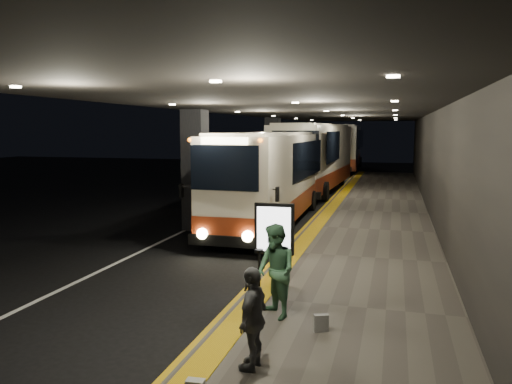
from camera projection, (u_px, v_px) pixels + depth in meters
The scene contains 17 objects.
ground at pixel (191, 258), 14.34m from camera, with size 90.00×90.00×0.00m, color black.
lane_line_white at pixel (199, 224), 19.60m from camera, with size 0.12×50.00×0.01m, color silver.
kerb_stripe_yellow at pixel (303, 229), 18.49m from camera, with size 0.18×50.00×0.01m, color gold.
sidewalk at pixel (369, 231), 17.84m from camera, with size 4.50×50.00×0.15m, color #514C44.
tactile_strip at pixel (316, 226), 18.34m from camera, with size 0.50×50.00×0.01m, color gold.
terminal_wall at pixel (440, 150), 16.88m from camera, with size 0.10×50.00×6.00m, color black.
support_columns at pixel (195, 170), 18.29m from camera, with size 0.80×24.80×4.40m.
canopy at pixel (309, 104), 17.88m from camera, with size 9.00×50.00×0.40m, color black.
coach_main at pixel (271, 182), 19.40m from camera, with size 2.57×11.23×3.48m.
coach_second at pixel (315, 160), 29.55m from camera, with size 3.10×12.49×3.90m.
coach_third at pixel (344, 149), 45.34m from camera, with size 3.18×12.78×3.99m.
passenger_boarding at pixel (278, 251), 11.47m from camera, with size 0.55×0.36×1.51m, color #D36762.
passenger_waiting_green at pixel (275, 271), 9.35m from camera, with size 0.86×0.53×1.78m, color #366244.
passenger_waiting_grey at pixel (253, 318), 7.34m from camera, with size 0.91×0.46×1.55m, color #525458.
bag_polka at pixel (321, 323), 8.76m from camera, with size 0.25×0.11×0.30m, color black.
info_sign at pixel (274, 230), 11.18m from camera, with size 0.90×0.15×1.90m.
stanchion_post at pixel (259, 274), 10.44m from camera, with size 0.05×0.05×1.04m, color black.
Camera 1 is at (5.56, -12.98, 3.68)m, focal length 35.00 mm.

